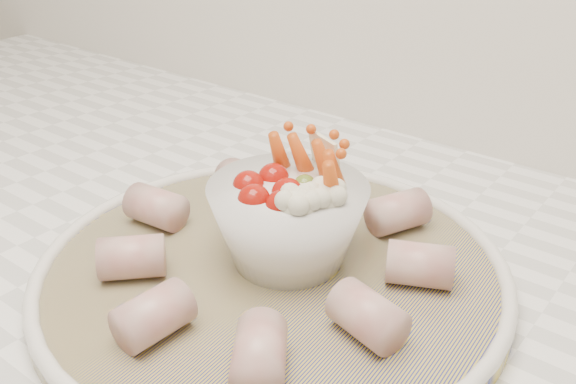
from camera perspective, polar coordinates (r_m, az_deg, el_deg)
The scene contains 3 objects.
serving_platter at distance 0.52m, azimuth -1.42°, elevation -6.87°, with size 0.40×0.40×0.02m.
veggie_bowl at distance 0.50m, azimuth 0.15°, elevation -2.26°, with size 0.13×0.13×0.10m.
cured_meat_rolls at distance 0.51m, azimuth -1.45°, elevation -4.92°, with size 0.28×0.28×0.03m.
Camera 1 is at (0.14, 1.08, 1.22)m, focal length 40.00 mm.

